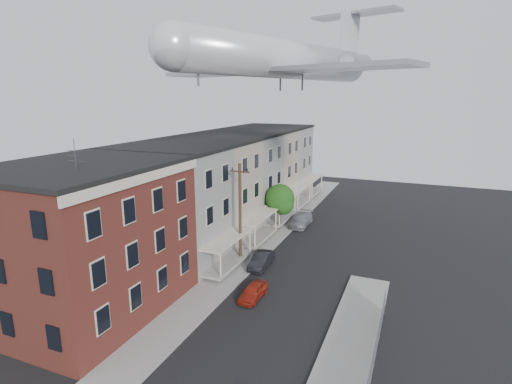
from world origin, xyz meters
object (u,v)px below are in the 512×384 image
street_tree (281,200)px  car_far (301,220)px  car_mid (261,260)px  utility_pole (240,213)px  car_near (253,292)px  airplane (289,59)px

street_tree → car_far: street_tree is taller
street_tree → car_mid: street_tree is taller
street_tree → car_far: size_ratio=1.10×
street_tree → car_mid: (1.67, -9.95, -2.82)m
utility_pole → car_near: (3.50, -5.45, -4.13)m
utility_pole → car_mid: size_ratio=2.35×
utility_pole → street_tree: (0.33, 9.92, -1.22)m
car_far → airplane: size_ratio=0.17×
utility_pole → car_mid: 4.51m
street_tree → car_far: bearing=54.9°
car_near → car_mid: 5.63m
utility_pole → car_mid: utility_pole is taller
car_near → airplane: bearing=97.1°
street_tree → car_mid: bearing=-80.5°
car_near → car_far: (-1.50, 17.76, 0.14)m
street_tree → airplane: airplane is taller
utility_pole → car_far: size_ratio=1.90×
street_tree → airplane: 15.20m
utility_pole → car_near: 7.68m
utility_pole → street_tree: utility_pole is taller
car_far → car_near: bearing=-84.4°
utility_pole → airplane: airplane is taller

